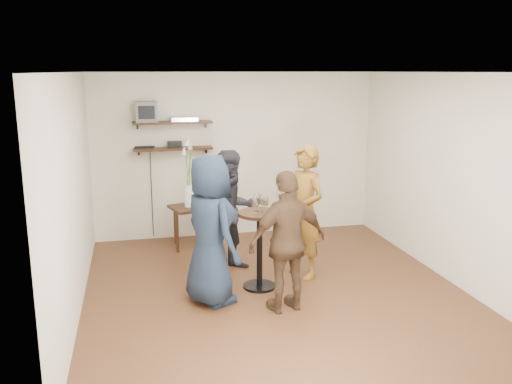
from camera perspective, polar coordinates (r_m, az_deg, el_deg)
room at (r=6.28m, az=2.12°, el=0.54°), size 4.58×5.08×2.68m
shelf_upper at (r=8.36m, az=-8.80°, el=7.24°), size 1.20×0.25×0.04m
shelf_lower at (r=8.41m, az=-8.71°, el=4.53°), size 1.20×0.25×0.04m
crt_monitor at (r=8.33m, az=-11.48°, el=8.28°), size 0.32×0.30×0.30m
dvd_deck at (r=8.37m, az=-7.57°, el=7.61°), size 0.40×0.24×0.06m
radio at (r=8.40m, az=-8.57°, el=4.99°), size 0.22×0.10×0.10m
power_strip at (r=8.43m, az=-11.64°, el=4.66°), size 0.30×0.05×0.03m
side_table at (r=8.19m, az=-6.98°, el=-2.22°), size 0.66×0.66×0.63m
vase_lilies at (r=8.09m, az=-7.06°, el=0.76°), size 0.20×0.21×1.05m
drinks_table at (r=6.59m, az=0.38°, el=-5.02°), size 0.53×0.53×0.96m
wine_glass_fl at (r=6.40m, az=-0.11°, el=-1.12°), size 0.06×0.06×0.19m
wine_glass_fr at (r=6.44m, az=1.01°, el=-1.04°), size 0.06×0.06×0.19m
wine_glass_bl at (r=6.51m, az=0.08°, el=-0.77°), size 0.07×0.07×0.21m
wine_glass_br at (r=6.47m, az=0.68°, el=-0.88°), size 0.07×0.07×0.21m
person_plaid at (r=6.93m, az=5.10°, el=-2.10°), size 0.62×0.73×1.71m
person_dark at (r=7.12m, az=-2.52°, el=-2.05°), size 0.94×0.83×1.62m
person_navy at (r=6.13m, az=-4.84°, el=-4.03°), size 0.84×0.99×1.72m
person_brown at (r=5.94m, az=3.37°, el=-5.26°), size 0.99×0.58×1.58m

